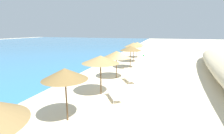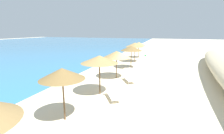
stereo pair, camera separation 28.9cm
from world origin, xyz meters
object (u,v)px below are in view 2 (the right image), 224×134
(lounge_chair_2, at_px, (113,93))
(beach_umbrella_5, at_px, (135,45))
(beach_umbrella_4, at_px, (131,48))
(beach_umbrella_3, at_px, (117,54))
(beach_umbrella_6, at_px, (139,44))
(beach_ball, at_px, (145,55))
(beach_umbrella_1, at_px, (62,74))
(beach_umbrella_2, at_px, (99,59))
(lounge_chair_0, at_px, (129,77))

(lounge_chair_2, bearing_deg, beach_umbrella_5, -117.97)
(beach_umbrella_4, bearing_deg, beach_umbrella_5, 5.35)
(beach_umbrella_3, distance_m, beach_umbrella_6, 12.41)
(beach_umbrella_4, height_order, beach_ball, beach_umbrella_4)
(beach_umbrella_3, distance_m, beach_umbrella_4, 4.46)
(beach_umbrella_4, relative_size, beach_umbrella_5, 0.97)
(lounge_chair_2, xyz_separation_m, beach_ball, (18.96, 0.43, -0.22))
(beach_umbrella_4, relative_size, beach_umbrella_6, 1.04)
(beach_ball, bearing_deg, beach_umbrella_5, 172.46)
(beach_umbrella_1, distance_m, beach_ball, 22.36)
(beach_umbrella_2, relative_size, beach_umbrella_6, 1.08)
(beach_umbrella_5, bearing_deg, beach_umbrella_6, 1.83)
(beach_umbrella_5, relative_size, beach_ball, 9.34)
(beach_umbrella_1, distance_m, beach_umbrella_2, 3.73)
(beach_umbrella_6, bearing_deg, beach_umbrella_2, -179.29)
(beach_umbrella_1, height_order, lounge_chair_0, beach_umbrella_1)
(beach_umbrella_2, distance_m, beach_ball, 18.67)
(lounge_chair_0, bearing_deg, beach_umbrella_4, -111.22)
(beach_umbrella_4, height_order, beach_umbrella_6, beach_umbrella_4)
(beach_umbrella_5, relative_size, beach_umbrella_6, 1.08)
(beach_umbrella_1, bearing_deg, lounge_chair_0, -12.11)
(beach_umbrella_1, bearing_deg, beach_ball, -2.56)
(beach_umbrella_1, distance_m, beach_umbrella_5, 16.53)
(beach_umbrella_1, xyz_separation_m, beach_ball, (22.22, -0.99, -2.23))
(beach_umbrella_3, distance_m, beach_ball, 14.44)
(beach_umbrella_2, xyz_separation_m, lounge_chair_2, (-0.45, -1.10, -2.09))
(beach_umbrella_5, xyz_separation_m, beach_ball, (5.69, -0.75, -2.28))
(beach_umbrella_6, bearing_deg, beach_umbrella_4, -176.34)
(beach_umbrella_1, xyz_separation_m, beach_umbrella_2, (3.71, -0.32, 0.09))
(beach_umbrella_6, bearing_deg, beach_umbrella_1, 179.67)
(beach_umbrella_6, xyz_separation_m, lounge_chair_0, (-13.12, -1.44, -1.84))
(beach_umbrella_2, distance_m, lounge_chair_0, 4.26)
(beach_umbrella_1, relative_size, beach_umbrella_5, 0.97)
(beach_umbrella_3, bearing_deg, beach_umbrella_4, -5.25)
(beach_umbrella_1, xyz_separation_m, beach_umbrella_4, (12.39, -0.63, -0.02))
(lounge_chair_0, xyz_separation_m, lounge_chair_2, (-3.98, 0.13, -0.06))
(beach_ball, bearing_deg, beach_umbrella_1, 177.44)
(beach_umbrella_2, relative_size, beach_umbrella_4, 1.03)
(beach_umbrella_6, bearing_deg, beach_umbrella_5, -178.17)
(beach_umbrella_2, height_order, beach_ball, beach_umbrella_2)
(beach_umbrella_2, height_order, lounge_chair_2, beach_umbrella_2)
(beach_umbrella_3, height_order, beach_umbrella_4, beach_umbrella_4)
(beach_umbrella_4, distance_m, beach_umbrella_6, 7.99)
(beach_umbrella_1, distance_m, lounge_chair_2, 4.09)
(lounge_chair_0, bearing_deg, beach_umbrella_6, -115.20)
(beach_umbrella_2, bearing_deg, beach_umbrella_6, 0.71)
(beach_umbrella_1, height_order, lounge_chair_2, beach_umbrella_1)
(beach_umbrella_2, bearing_deg, lounge_chair_2, -112.15)
(beach_umbrella_1, relative_size, lounge_chair_2, 1.63)
(beach_ball, bearing_deg, beach_umbrella_6, 154.73)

